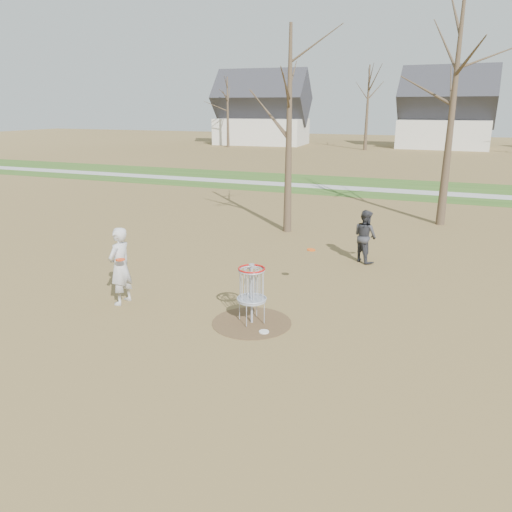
{
  "coord_description": "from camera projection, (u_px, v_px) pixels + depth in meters",
  "views": [
    {
      "loc": [
        3.95,
        -9.56,
        4.68
      ],
      "look_at": [
        -0.5,
        1.5,
        1.1
      ],
      "focal_mm": 35.0,
      "sensor_mm": 36.0,
      "label": 1
    }
  ],
  "objects": [
    {
      "name": "ground",
      "position": [
        252.0,
        323.0,
        11.25
      ],
      "size": [
        160.0,
        160.0,
        0.0
      ],
      "primitive_type": "plane",
      "color": "brown",
      "rests_on": "ground"
    },
    {
      "name": "green_band",
      "position": [
        385.0,
        188.0,
        29.91
      ],
      "size": [
        160.0,
        8.0,
        0.01
      ],
      "primitive_type": "cube",
      "color": "#2D5119",
      "rests_on": "ground"
    },
    {
      "name": "footpath",
      "position": [
        382.0,
        190.0,
        29.02
      ],
      "size": [
        160.0,
        1.5,
        0.01
      ],
      "primitive_type": "cube",
      "color": "#9E9E99",
      "rests_on": "green_band"
    },
    {
      "name": "dirt_circle",
      "position": [
        252.0,
        323.0,
        11.25
      ],
      "size": [
        1.8,
        1.8,
        0.01
      ],
      "primitive_type": "cylinder",
      "color": "#47331E",
      "rests_on": "ground"
    },
    {
      "name": "player_standing",
      "position": [
        120.0,
        266.0,
        12.11
      ],
      "size": [
        0.49,
        0.72,
        1.92
      ],
      "primitive_type": "imported",
      "rotation": [
        0.0,
        0.0,
        -1.62
      ],
      "color": "#BBBBBB",
      "rests_on": "ground"
    },
    {
      "name": "player_throwing",
      "position": [
        365.0,
        236.0,
        15.45
      ],
      "size": [
        1.02,
        0.99,
        1.65
      ],
      "primitive_type": "imported",
      "rotation": [
        0.0,
        0.0,
        2.46
      ],
      "color": "#303135",
      "rests_on": "ground"
    },
    {
      "name": "disc_grounded",
      "position": [
        264.0,
        332.0,
        10.75
      ],
      "size": [
        0.22,
        0.22,
        0.02
      ],
      "primitive_type": "cylinder",
      "color": "white",
      "rests_on": "dirt_circle"
    },
    {
      "name": "discs_in_play",
      "position": [
        224.0,
        254.0,
        12.31
      ],
      "size": [
        4.11,
        2.96,
        0.1
      ],
      "color": "#EC4F0C",
      "rests_on": "ground"
    },
    {
      "name": "disc_golf_basket",
      "position": [
        252.0,
        285.0,
        10.98
      ],
      "size": [
        0.64,
        0.64,
        1.35
      ],
      "color": "#9EA3AD",
      "rests_on": "ground"
    },
    {
      "name": "bare_trees",
      "position": [
        438.0,
        98.0,
        40.88
      ],
      "size": [
        52.62,
        44.98,
        9.0
      ],
      "color": "#382B1E",
      "rests_on": "ground"
    },
    {
      "name": "houses_row",
      "position": [
        467.0,
        117.0,
        55.4
      ],
      "size": [
        56.51,
        10.01,
        7.26
      ],
      "color": "silver",
      "rests_on": "ground"
    }
  ]
}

